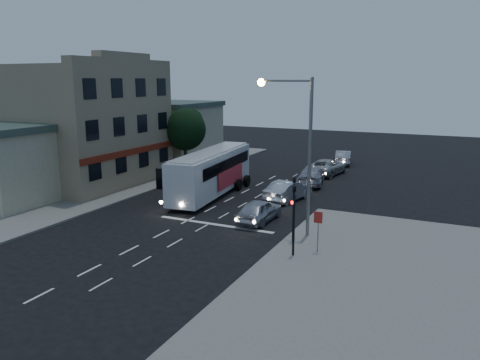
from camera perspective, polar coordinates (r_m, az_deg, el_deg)
The scene contains 17 objects.
ground at distance 29.13m, azimuth -8.44°, elevation -5.94°, with size 120.00×120.00×0.00m, color black.
sidewalk_near at distance 21.09m, azimuth 16.39°, elevation -13.41°, with size 12.00×24.00×0.12m, color slate.
sidewalk_far at distance 43.03m, azimuth -17.00°, elevation -0.35°, with size 12.00×50.00×0.12m, color slate.
road_markings at distance 31.19m, azimuth -3.09°, elevation -4.59°, with size 8.00×30.55×0.01m.
tour_bus at distance 36.75m, azimuth -3.48°, elevation 1.06°, with size 3.60×11.76×3.55m.
car_suv at distance 30.17m, azimuth 2.34°, elevation -3.72°, with size 1.73×4.31×1.47m, color #A9AAB7.
car_sedan_a at distance 35.47m, azimuth 5.88°, elevation -1.28°, with size 1.64×4.70×1.55m, color #AEB5C0.
car_sedan_b at distance 41.13m, azimuth 8.68°, elevation 0.47°, with size 2.09×5.13×1.49m, color #A09FAE.
car_sedan_c at distance 45.80m, azimuth 10.58°, elevation 1.60°, with size 2.49×5.41×1.50m, color #B1B1B1.
car_extra at distance 51.77m, azimuth 12.46°, elevation 2.71°, with size 1.56×4.48×1.48m, color #9898A4.
traffic_signal_main at distance 25.86m, azimuth 6.56°, elevation -2.63°, with size 0.25×0.35×4.10m.
traffic_signal_side at distance 23.83m, azimuth 6.61°, elevation -3.91°, with size 0.18×0.15×4.10m.
regulatory_sign at distance 24.67m, azimuth 9.50°, elevation -5.44°, with size 0.45×0.12×2.20m.
streetlight at distance 26.64m, azimuth 7.20°, elevation 5.05°, with size 3.32×0.44×9.00m.
main_building at distance 42.92m, azimuth -18.38°, elevation 6.44°, with size 10.12×12.00×11.00m.
low_building_north at distance 52.14m, azimuth -8.77°, elevation 5.87°, with size 9.40×9.40×6.50m.
street_tree at distance 45.00m, azimuth -6.74°, elevation 6.36°, with size 4.00×4.00×6.20m.
Camera 1 is at (15.55, -22.93, 8.99)m, focal length 35.00 mm.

